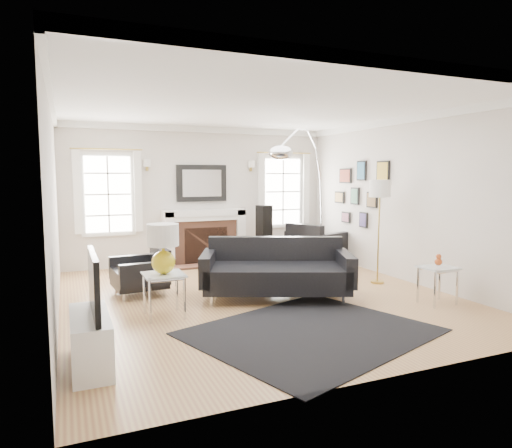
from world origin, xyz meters
name	(u,v)px	position (x,y,z in m)	size (l,w,h in m)	color
floor	(258,296)	(0.00, 0.00, 0.00)	(6.00, 6.00, 0.00)	#9E6742
back_wall	(201,195)	(0.00, 3.00, 1.40)	(5.50, 0.04, 2.80)	beige
front_wall	(393,223)	(0.00, -3.00, 1.40)	(5.50, 0.04, 2.80)	beige
left_wall	(54,209)	(-2.75, 0.00, 1.40)	(0.04, 6.00, 2.80)	beige
right_wall	(406,200)	(2.75, 0.00, 1.40)	(0.04, 6.00, 2.80)	beige
ceiling	(258,106)	(0.00, 0.00, 2.80)	(5.50, 6.00, 0.02)	white
crown_molding	(258,110)	(0.00, 0.00, 2.74)	(5.50, 6.00, 0.12)	white
fireplace	(205,237)	(0.00, 2.79, 0.54)	(1.70, 0.69, 1.11)	white
mantel_mirror	(202,183)	(0.00, 2.95, 1.65)	(1.05, 0.07, 0.75)	black
window_left	(108,194)	(-1.85, 2.95, 1.46)	(1.24, 0.15, 1.62)	white
window_right	(283,191)	(1.85, 2.95, 1.46)	(1.24, 0.15, 1.62)	white
gallery_wall	(360,190)	(2.72, 1.30, 1.53)	(0.04, 1.73, 1.29)	black
tv_unit	(91,333)	(-2.44, -1.70, 0.33)	(0.35, 1.00, 1.09)	white
area_rug	(311,332)	(-0.05, -1.69, 0.01)	(2.57, 2.14, 0.01)	black
sofa	(276,271)	(0.24, -0.13, 0.39)	(2.39, 1.75, 0.71)	black
armchair_left	(143,273)	(-1.56, 0.83, 0.32)	(0.84, 0.92, 0.58)	black
armchair_right	(314,245)	(2.12, 1.99, 0.38)	(1.21, 1.28, 0.69)	black
coffee_table	(260,266)	(0.30, 0.61, 0.33)	(0.82, 0.82, 0.36)	silver
side_table_left	(164,282)	(-1.49, -0.44, 0.45)	(0.51, 0.51, 0.56)	silver
nesting_table	(438,275)	(2.18, -1.35, 0.42)	(0.48, 0.41, 0.53)	silver
gourd_lamp	(163,245)	(-1.49, -0.44, 0.93)	(0.40, 0.40, 0.64)	gold
orange_vase	(438,260)	(2.18, -1.35, 0.62)	(0.10, 0.10, 0.16)	#B34517
arc_floor_lamp	(303,193)	(1.40, 1.17, 1.48)	(1.93, 1.79, 2.74)	silver
stick_floor_lamp	(380,194)	(2.20, 0.01, 1.50)	(0.35, 0.35, 1.74)	#B2943E
speaker_tower	(264,236)	(1.04, 2.14, 0.61)	(0.24, 0.24, 1.22)	black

